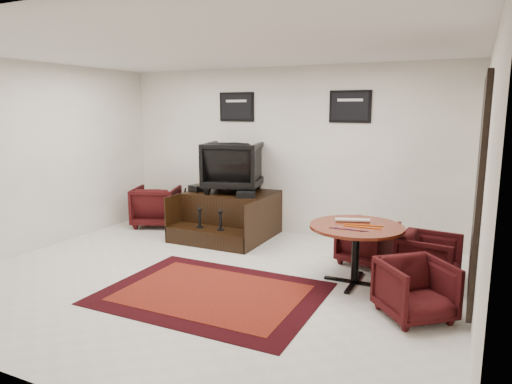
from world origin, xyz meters
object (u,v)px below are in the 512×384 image
Objects in this scene: table_chair_corner at (415,287)px; shine_chair at (233,164)px; table_chair_window at (429,257)px; table_chair_back at (367,240)px; armchair_side at (156,204)px; shine_podium at (230,216)px; meeting_table at (356,232)px.

shine_chair is at bearing 107.12° from table_chair_corner.
table_chair_window is 1.03× the size of table_chair_corner.
table_chair_window reaches higher than table_chair_back.
table_chair_window is at bearing 148.07° from armchair_side.
armchair_side is 3.97m from table_chair_back.
shine_podium is 1.57× the size of shine_chair.
table_chair_window is (3.24, -0.89, 0.00)m from shine_podium.
shine_podium is 2.21× the size of table_chair_corner.
shine_chair is (0.00, 0.15, 0.87)m from shine_podium.
table_chair_back is (3.94, -0.46, -0.06)m from armchair_side.
meeting_table is at bearing 135.54° from shine_chair.
shine_podium is 0.88m from shine_chair.
shine_podium is at bearing 109.01° from table_chair_corner.
armchair_side is at bearing 179.65° from shine_podium.
table_chair_window reaches higher than table_chair_corner.
shine_podium is 2.45m from table_chair_back.
meeting_table is (3.97, -1.26, 0.25)m from armchair_side.
table_chair_back reaches higher than table_chair_corner.
table_chair_window is (0.83, -0.43, 0.00)m from table_chair_back.
table_chair_corner is (0.80, -1.47, -0.01)m from table_chair_back.
shine_chair is 3.51m from table_chair_window.
table_chair_corner is (0.77, -0.67, -0.31)m from meeting_table.
armchair_side is 5.12m from table_chair_corner.
meeting_table is at bearing 121.83° from table_chair_window.
shine_podium is at bearing 152.74° from meeting_table.
armchair_side reaches higher than table_chair_window.
shine_chair is 3.91m from table_chair_corner.
shine_chair is 1.74m from armchair_side.
shine_chair is 1.18× the size of armchair_side.
table_chair_corner is (-0.04, -1.04, -0.01)m from table_chair_window.
shine_podium is at bearing 6.25° from table_chair_back.
shine_chair reaches higher than table_chair_back.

